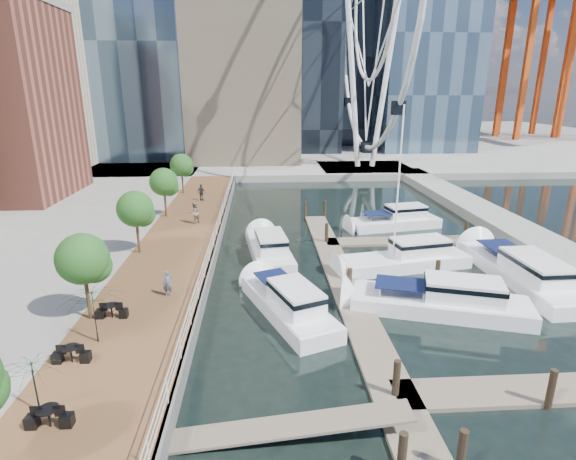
{
  "coord_description": "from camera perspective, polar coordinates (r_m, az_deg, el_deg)",
  "views": [
    {
      "loc": [
        -2.45,
        -17.56,
        12.29
      ],
      "look_at": [
        -0.58,
        12.43,
        3.0
      ],
      "focal_mm": 28.0,
      "sensor_mm": 36.0,
      "label": 1
    }
  ],
  "objects": [
    {
      "name": "pedestrian_near",
      "position": [
        26.77,
        -15.01,
        -6.57
      ],
      "size": [
        0.61,
        0.44,
        1.56
      ],
      "primitive_type": "imported",
      "rotation": [
        0.0,
        0.0,
        0.12
      ],
      "color": "#4E5568",
      "rests_on": "boardwalk"
    },
    {
      "name": "pedestrian_far",
      "position": [
        49.26,
        -10.93,
        4.71
      ],
      "size": [
        1.15,
        0.9,
        1.82
      ],
      "primitive_type": "imported",
      "rotation": [
        0.0,
        0.0,
        2.64
      ],
      "color": "#2E3339",
      "rests_on": "boardwalk"
    },
    {
      "name": "breakwater",
      "position": [
        45.32,
        26.29,
        0.28
      ],
      "size": [
        4.0,
        60.0,
        1.0
      ],
      "primitive_type": "cube",
      "color": "gray",
      "rests_on": "ground"
    },
    {
      "name": "floating_docks",
      "position": [
        31.72,
        15.96,
        -5.36
      ],
      "size": [
        16.0,
        34.0,
        2.6
      ],
      "color": "#6D6051",
      "rests_on": "ground"
    },
    {
      "name": "cafe_tables",
      "position": [
        20.6,
        -26.84,
        -16.91
      ],
      "size": [
        2.5,
        13.7,
        0.74
      ],
      "color": "black",
      "rests_on": "ground"
    },
    {
      "name": "pedestrian_mid",
      "position": [
        40.74,
        -11.8,
        2.15
      ],
      "size": [
        1.17,
        1.2,
        1.95
      ],
      "primitive_type": "imported",
      "rotation": [
        0.0,
        0.0,
        -2.24
      ],
      "color": "#88745E",
      "rests_on": "boardwalk"
    },
    {
      "name": "moored_yachts",
      "position": [
        32.64,
        14.57,
        -5.52
      ],
      "size": [
        20.83,
        35.38,
        11.5
      ],
      "color": "white",
      "rests_on": "ground"
    },
    {
      "name": "pier",
      "position": [
        72.44,
        9.7,
        7.57
      ],
      "size": [
        14.0,
        12.0,
        1.0
      ],
      "primitive_type": "cube",
      "color": "gray",
      "rests_on": "ground"
    },
    {
      "name": "seawall",
      "position": [
        34.81,
        -9.21,
        -2.85
      ],
      "size": [
        0.25,
        60.0,
        1.0
      ],
      "primitive_type": "cube",
      "color": "#595954",
      "rests_on": "ground"
    },
    {
      "name": "street_trees",
      "position": [
        33.76,
        -18.84,
        2.54
      ],
      "size": [
        2.6,
        42.6,
        4.6
      ],
      "color": "#3F2B1C",
      "rests_on": "ground"
    },
    {
      "name": "yacht_foreground",
      "position": [
        28.01,
        18.58,
        -9.82
      ],
      "size": [
        11.39,
        6.1,
        2.15
      ],
      "primitive_type": null,
      "rotation": [
        0.0,
        0.0,
        1.27
      ],
      "color": "white",
      "rests_on": "ground"
    },
    {
      "name": "boardwalk",
      "position": [
        35.24,
        -14.08,
        -2.9
      ],
      "size": [
        6.0,
        60.0,
        1.0
      ],
      "primitive_type": "cube",
      "color": "brown",
      "rests_on": "ground"
    },
    {
      "name": "cafe_seating",
      "position": [
        19.35,
        -29.73,
        -16.61
      ],
      "size": [
        4.63,
        14.42,
        2.68
      ],
      "color": "#0E3512",
      "rests_on": "ground"
    },
    {
      "name": "land_far",
      "position": [
        120.16,
        -2.43,
        11.54
      ],
      "size": [
        200.0,
        114.0,
        1.0
      ],
      "primitive_type": "cube",
      "color": "gray",
      "rests_on": "ground"
    },
    {
      "name": "ground",
      "position": [
        21.57,
        3.78,
        -17.59
      ],
      "size": [
        520.0,
        520.0,
        0.0
      ],
      "primitive_type": "plane",
      "color": "black",
      "rests_on": "ground"
    },
    {
      "name": "port_cranes",
      "position": [
        133.4,
        29.81,
        18.37
      ],
      "size": [
        40.0,
        52.0,
        38.0
      ],
      "color": "#D84C14",
      "rests_on": "ground"
    },
    {
      "name": "railing",
      "position": [
        34.48,
        -9.46,
        -1.25
      ],
      "size": [
        0.1,
        60.0,
        1.05
      ],
      "primitive_type": null,
      "color": "white",
      "rests_on": "boardwalk"
    }
  ]
}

